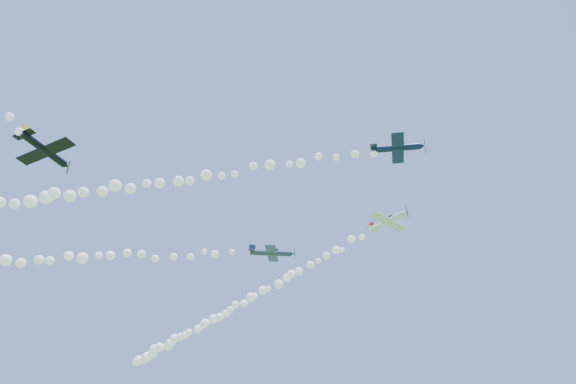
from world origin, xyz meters
The scene contains 7 objects.
plane_white centered at (10.41, 11.47, 48.86)m, with size 7.84×8.26×2.63m.
smoke_trail_white centered at (-30.15, 25.41, 48.56)m, with size 76.83×28.28×3.26m, color white, non-canonical shape.
plane_navy centered at (17.32, -5.21, 47.58)m, with size 7.36×7.74×2.80m.
smoke_trail_navy centered at (-20.20, -16.57, 47.40)m, with size 70.89×23.36×2.92m, color white, non-canonical shape.
plane_grey centered at (-9.02, 7.43, 46.41)m, with size 7.76×8.14×2.89m.
smoke_trail_grey centered at (-43.72, -9.94, 46.02)m, with size 65.39×34.22×3.53m, color white, non-canonical shape.
plane_black centered at (-15.33, -31.31, 39.44)m, with size 7.32×7.04×1.90m.
Camera 1 is at (25.68, -51.59, 2.00)m, focal length 30.00 mm.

